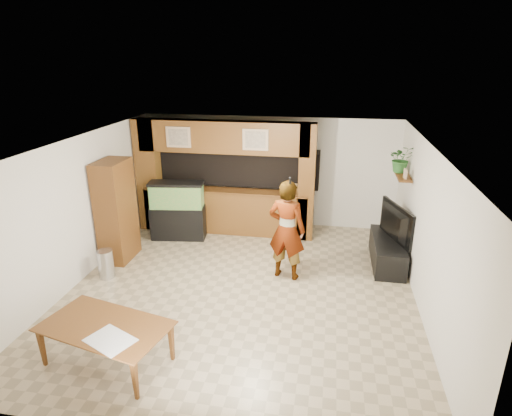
% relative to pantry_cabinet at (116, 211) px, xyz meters
% --- Properties ---
extents(floor, '(6.50, 6.50, 0.00)m').
position_rel_pantry_cabinet_xyz_m(floor, '(2.70, -0.79, -1.02)').
color(floor, tan).
rests_on(floor, ground).
extents(ceiling, '(6.50, 6.50, 0.00)m').
position_rel_pantry_cabinet_xyz_m(ceiling, '(2.70, -0.79, 1.58)').
color(ceiling, white).
rests_on(ceiling, wall_back).
extents(wall_back, '(6.00, 0.00, 6.00)m').
position_rel_pantry_cabinet_xyz_m(wall_back, '(2.70, 2.46, 0.28)').
color(wall_back, silver).
rests_on(wall_back, floor).
extents(wall_left, '(0.00, 6.50, 6.50)m').
position_rel_pantry_cabinet_xyz_m(wall_left, '(-0.30, -0.79, 0.28)').
color(wall_left, silver).
rests_on(wall_left, floor).
extents(wall_right, '(0.00, 6.50, 6.50)m').
position_rel_pantry_cabinet_xyz_m(wall_right, '(5.70, -0.79, 0.28)').
color(wall_right, silver).
rests_on(wall_right, floor).
extents(partition, '(4.20, 0.99, 2.60)m').
position_rel_pantry_cabinet_xyz_m(partition, '(1.75, 1.85, 0.29)').
color(partition, brown).
rests_on(partition, floor).
extents(wall_clock, '(0.05, 0.25, 0.25)m').
position_rel_pantry_cabinet_xyz_m(wall_clock, '(-0.27, 0.21, 0.88)').
color(wall_clock, black).
rests_on(wall_clock, wall_left).
extents(wall_shelf, '(0.25, 0.90, 0.04)m').
position_rel_pantry_cabinet_xyz_m(wall_shelf, '(5.55, 1.16, 0.68)').
color(wall_shelf, brown).
rests_on(wall_shelf, wall_right).
extents(pantry_cabinet, '(0.51, 0.83, 2.04)m').
position_rel_pantry_cabinet_xyz_m(pantry_cabinet, '(0.00, 0.00, 0.00)').
color(pantry_cabinet, brown).
rests_on(pantry_cabinet, floor).
extents(trash_can, '(0.30, 0.30, 0.54)m').
position_rel_pantry_cabinet_xyz_m(trash_can, '(0.11, -0.81, -0.75)').
color(trash_can, '#B2B2B7').
rests_on(trash_can, floor).
extents(aquarium, '(1.19, 0.45, 1.32)m').
position_rel_pantry_cabinet_xyz_m(aquarium, '(0.84, 1.16, -0.38)').
color(aquarium, black).
rests_on(aquarium, floor).
extents(tv_stand, '(0.57, 1.55, 0.52)m').
position_rel_pantry_cabinet_xyz_m(tv_stand, '(5.35, 0.67, -0.76)').
color(tv_stand, black).
rests_on(tv_stand, floor).
extents(television, '(0.56, 1.21, 0.71)m').
position_rel_pantry_cabinet_xyz_m(television, '(5.35, 0.67, -0.15)').
color(television, black).
rests_on(television, tv_stand).
extents(photo_frame, '(0.05, 0.14, 0.18)m').
position_rel_pantry_cabinet_xyz_m(photo_frame, '(5.55, 0.88, 0.79)').
color(photo_frame, tan).
rests_on(photo_frame, wall_shelf).
extents(potted_plant, '(0.54, 0.49, 0.55)m').
position_rel_pantry_cabinet_xyz_m(potted_plant, '(5.52, 1.34, 0.97)').
color(potted_plant, '#285F26').
rests_on(potted_plant, wall_shelf).
extents(person, '(0.77, 0.59, 1.89)m').
position_rel_pantry_cabinet_xyz_m(person, '(3.42, -0.20, -0.08)').
color(person, tan).
rests_on(person, floor).
extents(microphone, '(0.03, 0.09, 0.15)m').
position_rel_pantry_cabinet_xyz_m(microphone, '(3.47, -0.36, 0.90)').
color(microphone, black).
rests_on(microphone, person).
extents(dining_table, '(1.86, 1.31, 0.59)m').
position_rel_pantry_cabinet_xyz_m(dining_table, '(1.31, -3.03, -0.72)').
color(dining_table, brown).
rests_on(dining_table, floor).
extents(newspaper_a, '(0.70, 0.63, 0.01)m').
position_rel_pantry_cabinet_xyz_m(newspaper_a, '(1.54, -3.27, -0.42)').
color(newspaper_a, silver).
rests_on(newspaper_a, dining_table).
extents(counter_box, '(0.37, 0.31, 0.21)m').
position_rel_pantry_cabinet_xyz_m(counter_box, '(3.30, 1.66, 0.13)').
color(counter_box, tan).
rests_on(counter_box, partition).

